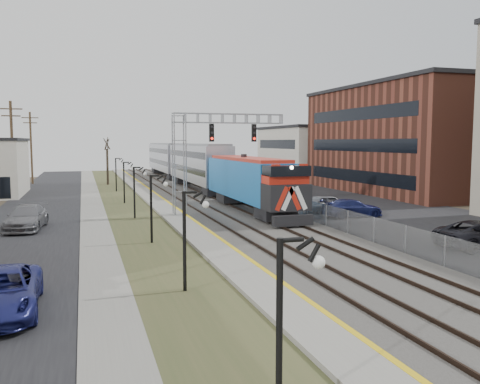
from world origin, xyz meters
name	(u,v)px	position (x,y,z in m)	size (l,w,h in m)	color
ground	(391,364)	(0.00, 0.00, 0.00)	(160.00, 160.00, 0.00)	#473D2D
street_west	(38,211)	(-11.50, 35.00, 0.02)	(7.00, 120.00, 0.04)	black
sidewalk	(92,208)	(-7.00, 35.00, 0.04)	(2.00, 120.00, 0.08)	gray
grass_median	(127,207)	(-4.00, 35.00, 0.03)	(4.00, 120.00, 0.06)	#3E4625
platform	(160,205)	(-1.00, 35.00, 0.12)	(2.00, 120.00, 0.24)	gray
ballast_bed	(213,203)	(4.00, 35.00, 0.10)	(8.00, 120.00, 0.20)	#595651
parking_lot	(328,200)	(16.00, 35.00, 0.02)	(16.00, 120.00, 0.04)	black
platform_edge	(170,203)	(-0.12, 35.00, 0.24)	(0.24, 120.00, 0.01)	gold
track_near	(193,202)	(2.00, 35.00, 0.28)	(1.58, 120.00, 0.15)	#2D2119
track_far	(229,201)	(5.50, 35.00, 0.28)	(1.58, 120.00, 0.15)	#2D2119
train	(191,165)	(5.50, 52.40, 2.88)	(3.00, 63.05, 5.33)	#1667B8
signal_gantry	(201,146)	(1.22, 27.99, 5.59)	(9.00, 1.07, 8.15)	gray
lampposts	(151,209)	(-4.00, 18.29, 2.00)	(0.14, 62.14, 4.00)	black
fence	(255,195)	(8.20, 35.00, 0.80)	(0.04, 120.00, 1.60)	gray
buildings_east	(471,138)	(30.00, 31.18, 6.31)	(16.00, 76.00, 15.00)	#AA9D89
bare_trees	(27,177)	(-12.66, 38.91, 2.70)	(12.30, 42.30, 5.95)	#382D23
car_lot_d	(352,209)	(12.28, 23.62, 0.70)	(1.97, 4.84, 1.40)	navy
car_lot_e	(328,204)	(11.65, 26.41, 0.76)	(1.79, 4.44, 1.51)	gray
car_lot_f	(273,193)	(10.93, 37.22, 0.66)	(1.40, 4.01, 1.32)	#0D4123
car_street_a	(0,293)	(-10.53, 7.24, 0.77)	(2.55, 5.52, 1.53)	navy
car_street_b	(27,218)	(-11.42, 25.18, 0.79)	(2.22, 5.46, 1.58)	slate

